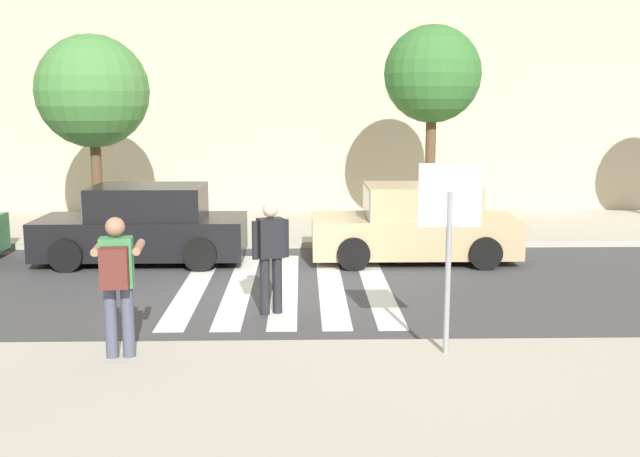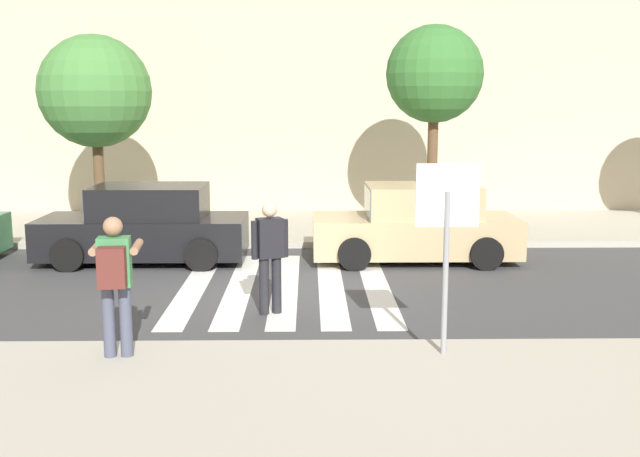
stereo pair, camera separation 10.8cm
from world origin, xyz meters
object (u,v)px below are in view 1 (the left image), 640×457
parked_car_tan (416,225)px  street_tree_west (93,92)px  stop_sign (449,217)px  parked_car_black (144,226)px  photographer_with_backpack (117,275)px  pedestrian_crossing (271,251)px  street_tree_center (432,75)px

parked_car_tan → street_tree_west: size_ratio=0.90×
parked_car_tan → street_tree_west: street_tree_west is taller
stop_sign → parked_car_black: stop_sign is taller
photographer_with_backpack → parked_car_black: photographer_with_backpack is taller
parked_car_black → street_tree_west: size_ratio=0.90×
pedestrian_crossing → parked_car_tan: size_ratio=0.42×
parked_car_tan → street_tree_west: bearing=162.6°
stop_sign → parked_car_black: (-4.95, 6.04, -1.12)m
photographer_with_backpack → parked_car_black: size_ratio=0.42×
street_tree_center → parked_car_tan: bearing=-105.6°
photographer_with_backpack → street_tree_center: street_tree_center is taller
stop_sign → parked_car_tan: bearing=85.0°
parked_car_black → street_tree_center: street_tree_center is taller
street_tree_west → street_tree_center: 7.67m
pedestrian_crossing → parked_car_black: (-2.70, 3.78, -0.25)m
parked_car_black → pedestrian_crossing: bearing=-54.5°
pedestrian_crossing → street_tree_center: (3.47, 6.28, 2.81)m
stop_sign → street_tree_center: 8.84m
stop_sign → street_tree_west: (-6.43, 8.22, 1.56)m
parked_car_black → street_tree_center: bearing=22.1°
pedestrian_crossing → street_tree_center: bearing=61.1°
photographer_with_backpack → pedestrian_crossing: (1.74, 2.33, -0.19)m
stop_sign → street_tree_west: bearing=128.0°
stop_sign → photographer_with_backpack: bearing=-178.9°
pedestrian_crossing → stop_sign: bearing=-45.1°
street_tree_center → parked_car_black: bearing=-157.9°
stop_sign → street_tree_center: street_tree_center is taller
photographer_with_backpack → parked_car_tan: bearing=53.6°
pedestrian_crossing → parked_car_black: 4.65m
street_tree_west → pedestrian_crossing: bearing=-54.9°
pedestrian_crossing → parked_car_tan: (2.77, 3.78, -0.25)m
stop_sign → pedestrian_crossing: 3.30m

